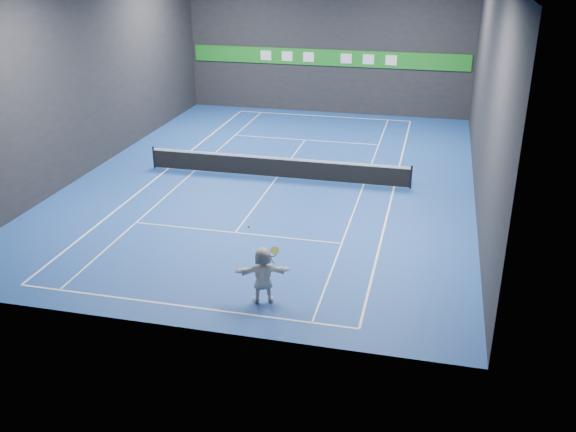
% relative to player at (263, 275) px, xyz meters
% --- Properties ---
extents(ground, '(26.00, 26.00, 0.00)m').
position_rel_player_xyz_m(ground, '(-2.40, 11.03, -0.91)').
color(ground, '#1B4295').
rests_on(ground, ground).
extents(wall_back, '(18.00, 0.10, 9.00)m').
position_rel_player_xyz_m(wall_back, '(-2.40, 24.03, 3.59)').
color(wall_back, black).
rests_on(wall_back, ground).
extents(wall_front, '(18.00, 0.10, 9.00)m').
position_rel_player_xyz_m(wall_front, '(-2.40, -1.97, 3.59)').
color(wall_front, black).
rests_on(wall_front, ground).
extents(wall_left, '(0.10, 26.00, 9.00)m').
position_rel_player_xyz_m(wall_left, '(-11.40, 11.03, 3.59)').
color(wall_left, black).
rests_on(wall_left, ground).
extents(wall_right, '(0.10, 26.00, 9.00)m').
position_rel_player_xyz_m(wall_right, '(6.60, 11.03, 3.59)').
color(wall_right, black).
rests_on(wall_right, ground).
extents(baseline_near, '(10.98, 0.08, 0.01)m').
position_rel_player_xyz_m(baseline_near, '(-2.40, -0.86, -0.91)').
color(baseline_near, white).
rests_on(baseline_near, ground).
extents(baseline_far, '(10.98, 0.08, 0.01)m').
position_rel_player_xyz_m(baseline_far, '(-2.40, 22.92, -0.91)').
color(baseline_far, white).
rests_on(baseline_far, ground).
extents(sideline_doubles_left, '(0.08, 23.78, 0.01)m').
position_rel_player_xyz_m(sideline_doubles_left, '(-7.89, 11.03, -0.91)').
color(sideline_doubles_left, white).
rests_on(sideline_doubles_left, ground).
extents(sideline_doubles_right, '(0.08, 23.78, 0.01)m').
position_rel_player_xyz_m(sideline_doubles_right, '(3.09, 11.03, -0.91)').
color(sideline_doubles_right, white).
rests_on(sideline_doubles_right, ground).
extents(sideline_singles_left, '(0.06, 23.78, 0.01)m').
position_rel_player_xyz_m(sideline_singles_left, '(-6.51, 11.03, -0.91)').
color(sideline_singles_left, white).
rests_on(sideline_singles_left, ground).
extents(sideline_singles_right, '(0.06, 23.78, 0.01)m').
position_rel_player_xyz_m(sideline_singles_right, '(1.71, 11.03, -0.91)').
color(sideline_singles_right, white).
rests_on(sideline_singles_right, ground).
extents(service_line_near, '(8.23, 0.06, 0.01)m').
position_rel_player_xyz_m(service_line_near, '(-2.40, 4.63, -0.91)').
color(service_line_near, white).
rests_on(service_line_near, ground).
extents(service_line_far, '(8.23, 0.06, 0.01)m').
position_rel_player_xyz_m(service_line_far, '(-2.40, 17.43, -0.91)').
color(service_line_far, white).
rests_on(service_line_far, ground).
extents(center_service_line, '(0.06, 12.80, 0.01)m').
position_rel_player_xyz_m(center_service_line, '(-2.40, 11.03, -0.91)').
color(center_service_line, white).
rests_on(center_service_line, ground).
extents(player, '(1.78, 1.04, 1.83)m').
position_rel_player_xyz_m(player, '(0.00, 0.00, 0.00)').
color(player, silver).
rests_on(player, ground).
extents(tennis_ball, '(0.07, 0.07, 0.07)m').
position_rel_player_xyz_m(tennis_ball, '(-0.42, 0.04, 1.55)').
color(tennis_ball, '#CEE325').
rests_on(tennis_ball, player).
extents(tennis_net, '(12.50, 0.10, 1.07)m').
position_rel_player_xyz_m(tennis_net, '(-2.40, 11.03, -0.37)').
color(tennis_net, black).
rests_on(tennis_net, ground).
extents(sponsor_banner, '(17.64, 0.11, 1.00)m').
position_rel_player_xyz_m(sponsor_banner, '(-2.40, 23.96, 2.59)').
color(sponsor_banner, '#1B7E1F').
rests_on(sponsor_banner, wall_back).
extents(tennis_racket, '(0.46, 0.37, 0.61)m').
position_rel_player_xyz_m(tennis_racket, '(0.30, 0.05, 0.73)').
color(tennis_racket, red).
rests_on(tennis_racket, player).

